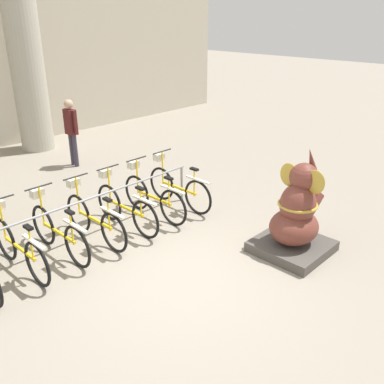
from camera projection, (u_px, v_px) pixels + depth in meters
The scene contains 11 objects.
ground_plane at pixel (182, 273), 6.57m from camera, with size 60.00×60.00×0.00m, color gray.
column_right at pixel (25, 55), 11.49m from camera, with size 1.13×1.13×5.16m.
bike_rack at pixel (89, 206), 7.36m from camera, with size 4.62×0.05×0.77m.
bicycle_1 at pixel (19, 247), 6.48m from camera, with size 0.48×1.76×1.09m.
bicycle_2 at pixel (58, 231), 6.94m from camera, with size 0.48×1.76×1.09m.
bicycle_3 at pixel (94, 218), 7.36m from camera, with size 0.48×1.76×1.09m.
bicycle_4 at pixel (125, 207), 7.80m from camera, with size 0.48×1.76×1.09m.
bicycle_5 at pixel (153, 196), 8.24m from camera, with size 0.48×1.76×1.09m.
bicycle_6 at pixel (178, 187), 8.68m from camera, with size 0.48×1.76×1.09m.
elephant_statue at pixel (296, 218), 6.98m from camera, with size 1.14×1.14×1.77m.
person_pedestrian at pixel (71, 127), 10.73m from camera, with size 0.23×0.47×1.71m.
Camera 1 is at (-3.90, -3.96, 3.73)m, focal length 40.00 mm.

